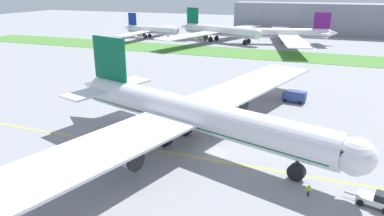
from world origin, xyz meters
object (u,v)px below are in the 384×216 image
at_px(parked_airliner_far_right, 284,33).
at_px(service_truck_baggage_loader, 295,96).
at_px(airliner_foreground, 188,113).
at_px(ground_crew_wingwalker_port, 163,143).
at_px(parked_airliner_far_centre, 218,31).
at_px(parked_airliner_far_left, 150,30).
at_px(service_truck_fuel_bowser, 231,86).
at_px(pushback_tug, 377,200).
at_px(ground_crew_marshaller_front, 309,189).

bearing_deg(parked_airliner_far_right, service_truck_baggage_loader, -81.72).
relative_size(airliner_foreground, ground_crew_wingwalker_port, 57.52).
relative_size(airliner_foreground, parked_airliner_far_centre, 1.22).
xyz_separation_m(ground_crew_wingwalker_port, service_truck_baggage_loader, (19.67, 35.81, 0.54)).
relative_size(ground_crew_wingwalker_port, parked_airliner_far_left, 0.03).
bearing_deg(parked_airliner_far_centre, ground_crew_wingwalker_port, -77.72).
bearing_deg(parked_airliner_far_right, parked_airliner_far_centre, -173.14).
bearing_deg(ground_crew_wingwalker_port, parked_airliner_far_right, 87.42).
bearing_deg(service_truck_fuel_bowser, parked_airliner_far_centre, 108.99).
bearing_deg(service_truck_baggage_loader, parked_airliner_far_centre, 117.49).
height_order(ground_crew_wingwalker_port, parked_airliner_far_right, parked_airliner_far_right).
height_order(airliner_foreground, parked_airliner_far_centre, airliner_foreground).
relative_size(airliner_foreground, pushback_tug, 15.48).
distance_m(pushback_tug, parked_airliner_far_right, 139.84).
xyz_separation_m(pushback_tug, ground_crew_marshaller_front, (-8.57, -0.71, 0.10)).
bearing_deg(pushback_tug, ground_crew_wingwalker_port, 169.47).
height_order(ground_crew_marshaller_front, parked_airliner_far_right, parked_airliner_far_right).
bearing_deg(pushback_tug, ground_crew_marshaller_front, -175.26).
relative_size(ground_crew_wingwalker_port, service_truck_baggage_loader, 0.28).
height_order(service_truck_baggage_loader, parked_airliner_far_centre, parked_airliner_far_centre).
relative_size(service_truck_fuel_bowser, parked_airliner_far_centre, 0.08).
relative_size(airliner_foreground, service_truck_baggage_loader, 16.38).
bearing_deg(service_truck_fuel_bowser, pushback_tug, -55.32).
xyz_separation_m(ground_crew_marshaller_front, service_truck_baggage_loader, (-5.82, 42.85, 0.50)).
bearing_deg(service_truck_baggage_loader, parked_airliner_far_left, 133.64).
xyz_separation_m(ground_crew_marshaller_front, parked_airliner_far_centre, (-53.04, 133.59, 4.57)).
relative_size(service_truck_baggage_loader, service_truck_fuel_bowser, 0.93).
height_order(pushback_tug, ground_crew_marshaller_front, pushback_tug).
relative_size(pushback_tug, ground_crew_marshaller_front, 3.57).
distance_m(pushback_tug, parked_airliner_far_left, 166.29).
distance_m(parked_airliner_far_left, parked_airliner_far_centre, 38.91).
bearing_deg(ground_crew_marshaller_front, parked_airliner_far_right, 98.11).
distance_m(pushback_tug, ground_crew_wingwalker_port, 34.64).
xyz_separation_m(airliner_foreground, service_truck_baggage_loader, (15.91, 32.81, -4.53)).
bearing_deg(ground_crew_wingwalker_port, parked_airliner_far_left, 117.79).
distance_m(service_truck_fuel_bowser, parked_airliner_far_centre, 92.30).
xyz_separation_m(service_truck_baggage_loader, parked_airliner_far_right, (-13.79, 94.76, 3.72)).
bearing_deg(parked_airliner_far_right, ground_crew_marshaller_front, -81.89).
distance_m(pushback_tug, service_truck_fuel_bowser, 55.56).
height_order(airliner_foreground, pushback_tug, airliner_foreground).
bearing_deg(service_truck_fuel_bowser, parked_airliner_far_right, 87.84).
distance_m(airliner_foreground, ground_crew_wingwalker_port, 6.99).
xyz_separation_m(parked_airliner_far_centre, parked_airliner_far_right, (33.43, 4.02, -0.34)).
height_order(ground_crew_marshaller_front, parked_airliner_far_left, parked_airliner_far_left).
xyz_separation_m(ground_crew_wingwalker_port, ground_crew_marshaller_front, (25.49, -7.04, 0.04)).
height_order(ground_crew_wingwalker_port, parked_airliner_far_centre, parked_airliner_far_centre).
distance_m(pushback_tug, service_truck_baggage_loader, 44.53).
height_order(airliner_foreground, ground_crew_wingwalker_port, airliner_foreground).
relative_size(airliner_foreground, ground_crew_marshaller_front, 55.28).
distance_m(airliner_foreground, parked_airliner_far_centre, 127.46).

